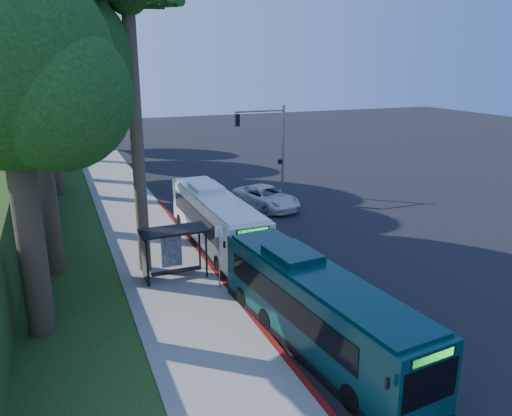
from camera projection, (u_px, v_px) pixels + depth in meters
name	position (u px, v px, depth m)	size (l,w,h in m)	color
ground	(280.00, 241.00, 29.54)	(140.00, 140.00, 0.00)	black
sidewalk	(158.00, 257.00, 26.89)	(4.50, 70.00, 0.12)	gray
red_curb	(221.00, 279.00, 24.17)	(0.25, 30.00, 0.13)	maroon
grass_verge	(44.00, 242.00, 29.28)	(8.00, 70.00, 0.06)	#234719
bus_shelter	(168.00, 244.00, 23.87)	(3.20, 1.51, 2.55)	black
stop_sign_pole	(219.00, 248.00, 22.56)	(0.35, 0.06, 3.17)	gray
traffic_signal_pole	(271.00, 139.00, 38.54)	(4.10, 0.30, 7.00)	gray
palm_tree	(128.00, 10.00, 21.75)	(4.20, 4.20, 14.40)	#4C3F2D
tree_0	(28.00, 38.00, 21.88)	(8.40, 8.00, 15.70)	#382B1E
tree_1	(10.00, 15.00, 28.20)	(10.50, 10.00, 18.26)	#382B1E
tree_2	(43.00, 57.00, 36.49)	(8.82, 8.40, 15.12)	#382B1E
tree_3	(16.00, 40.00, 42.45)	(10.08, 9.60, 17.28)	#382B1E
tree_4	(50.00, 66.00, 51.09)	(8.40, 8.00, 14.14)	#382B1E
tree_5	(59.00, 72.00, 58.78)	(7.35, 7.00, 12.86)	#382B1E
tree_6	(11.00, 77.00, 16.79)	(7.56, 7.20, 13.74)	#382B1E
white_bus	(216.00, 220.00, 28.19)	(2.46, 10.98, 3.27)	silver
teal_bus	(316.00, 307.00, 18.22)	(3.32, 10.98, 3.22)	#083131
pickup	(266.00, 197.00, 35.93)	(2.62, 5.68, 1.58)	silver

